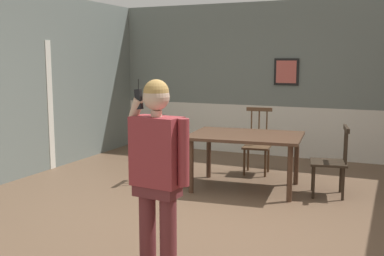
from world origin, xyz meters
name	(u,v)px	position (x,y,z in m)	size (l,w,h in m)	color
ground_plane	(207,211)	(0.00, 0.00, 0.00)	(7.82, 7.82, 0.00)	brown
room_back_partition	(280,83)	(0.00, 3.56, 1.37)	(6.45, 0.17, 2.84)	slate
dining_table	(246,141)	(0.12, 1.13, 0.68)	(1.62, 1.22, 0.77)	#4C3323
chair_near_window	(331,161)	(1.26, 1.25, 0.46)	(0.54, 0.54, 0.94)	#2D2319
chair_by_doorway	(169,151)	(-1.02, 1.01, 0.47)	(0.48, 0.48, 0.97)	black
chair_at_table_head	(257,144)	(0.02, 2.05, 0.48)	(0.45, 0.45, 1.04)	#513823
person_figure	(158,167)	(0.27, -1.75, 0.94)	(0.56, 0.26, 1.65)	brown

